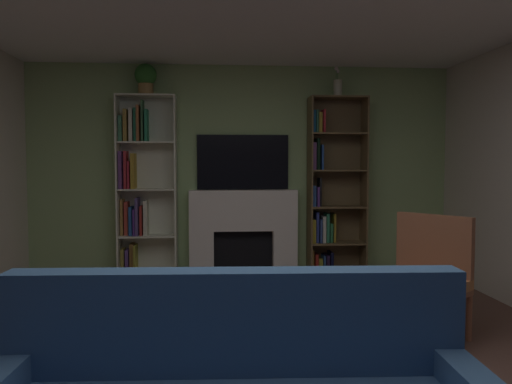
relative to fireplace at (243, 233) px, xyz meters
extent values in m
cube|color=#96B775|center=(0.00, 0.14, 0.71)|extent=(5.13, 0.06, 2.54)
cube|color=white|center=(-0.49, 0.00, -0.27)|extent=(0.29, 0.21, 0.59)
cube|color=white|center=(0.49, 0.00, -0.27)|extent=(0.29, 0.21, 0.59)
cube|color=white|center=(0.00, 0.00, 0.27)|extent=(1.27, 0.21, 0.48)
cube|color=black|center=(0.00, 0.07, -0.27)|extent=(0.70, 0.08, 0.59)
cube|color=#5E5A5A|center=(0.00, -0.25, -0.54)|extent=(1.37, 0.30, 0.03)
cube|color=black|center=(0.00, 0.08, 0.83)|extent=(1.08, 0.06, 0.65)
cube|color=silver|center=(-1.44, -0.03, 0.52)|extent=(0.02, 0.28, 2.16)
cube|color=silver|center=(-0.79, -0.03, 0.52)|extent=(0.02, 0.28, 2.16)
cube|color=silver|center=(-1.11, 0.10, 0.52)|extent=(0.67, 0.02, 2.16)
cube|color=silver|center=(-1.11, -0.03, -0.55)|extent=(0.64, 0.28, 0.02)
cube|color=olive|center=(-1.40, 0.00, -0.36)|extent=(0.04, 0.18, 0.37)
cube|color=#563B78|center=(-1.35, 0.00, -0.36)|extent=(0.04, 0.19, 0.36)
cube|color=brown|center=(-1.29, 0.00, -0.33)|extent=(0.04, 0.18, 0.43)
cube|color=olive|center=(-1.26, -0.02, -0.33)|extent=(0.02, 0.22, 0.41)
cube|color=silver|center=(-1.11, -0.03, -0.02)|extent=(0.64, 0.28, 0.02)
cube|color=olive|center=(-1.40, 0.01, 0.20)|extent=(0.03, 0.17, 0.42)
cube|color=#A9372C|center=(-1.35, 0.01, 0.18)|extent=(0.04, 0.16, 0.39)
cube|color=#214D8F|center=(-1.30, -0.01, 0.16)|extent=(0.04, 0.20, 0.33)
cube|color=#4A2877|center=(-1.26, -0.02, 0.14)|extent=(0.02, 0.23, 0.31)
cube|color=#4F3F76|center=(-1.22, -0.03, 0.21)|extent=(0.03, 0.24, 0.43)
cube|color=#A82A22|center=(-1.18, -0.01, 0.16)|extent=(0.03, 0.20, 0.34)
cube|color=beige|center=(-1.13, -0.01, 0.19)|extent=(0.04, 0.21, 0.40)
cube|color=silver|center=(-1.11, -0.03, 0.52)|extent=(0.64, 0.28, 0.02)
cube|color=#5F3770|center=(-1.40, -0.03, 0.74)|extent=(0.04, 0.23, 0.43)
cube|color=#B62F34|center=(-1.35, 0.00, 0.75)|extent=(0.03, 0.19, 0.43)
cube|color=#A72536|center=(-1.31, -0.01, 0.69)|extent=(0.02, 0.21, 0.32)
cube|color=#A48027|center=(-1.27, -0.01, 0.73)|extent=(0.04, 0.21, 0.40)
cube|color=silver|center=(-1.11, -0.03, 1.06)|extent=(0.64, 0.28, 0.02)
cube|color=#3C7553|center=(-1.40, -0.01, 1.21)|extent=(0.04, 0.20, 0.29)
cube|color=olive|center=(-1.34, -0.01, 1.25)|extent=(0.04, 0.21, 0.37)
cube|color=beige|center=(-1.29, 0.00, 1.26)|extent=(0.04, 0.19, 0.38)
cube|color=#206B4A|center=(-1.24, 0.00, 1.26)|extent=(0.03, 0.18, 0.38)
cube|color=#985530|center=(-1.20, -0.02, 1.27)|extent=(0.03, 0.22, 0.41)
cube|color=#386640|center=(-1.16, 0.00, 1.31)|extent=(0.02, 0.17, 0.47)
cube|color=#237853|center=(-1.11, 0.01, 1.25)|extent=(0.03, 0.17, 0.37)
cube|color=silver|center=(-1.11, -0.03, 1.59)|extent=(0.64, 0.28, 0.02)
cube|color=brown|center=(0.79, -0.05, 0.52)|extent=(0.02, 0.32, 2.16)
cube|color=brown|center=(1.44, -0.05, 0.52)|extent=(0.02, 0.32, 2.16)
cube|color=brown|center=(1.11, 0.10, 0.52)|extent=(0.67, 0.02, 2.16)
cube|color=brown|center=(1.11, -0.05, -0.55)|extent=(0.64, 0.32, 0.02)
cube|color=olive|center=(0.82, 0.00, -0.37)|extent=(0.03, 0.19, 0.33)
cube|color=#A4281E|center=(0.87, 0.00, -0.40)|extent=(0.04, 0.19, 0.28)
cube|color=olive|center=(0.91, -0.01, -0.43)|extent=(0.04, 0.20, 0.23)
cube|color=#2B4B88|center=(0.96, -0.01, -0.41)|extent=(0.02, 0.20, 0.26)
cube|color=black|center=(1.00, -0.02, -0.40)|extent=(0.04, 0.22, 0.27)
cube|color=black|center=(1.05, -0.02, -0.39)|extent=(0.03, 0.22, 0.30)
cube|color=brown|center=(1.11, -0.05, -0.13)|extent=(0.64, 0.32, 0.02)
cube|color=olive|center=(0.82, -0.03, 0.02)|extent=(0.04, 0.25, 0.28)
cube|color=navy|center=(0.87, -0.02, 0.06)|extent=(0.03, 0.21, 0.36)
cube|color=navy|center=(0.91, -0.02, 0.02)|extent=(0.02, 0.23, 0.28)
cube|color=beige|center=(0.95, -0.02, 0.04)|extent=(0.04, 0.23, 0.31)
cube|color=#2A7B55|center=(1.00, -0.01, 0.05)|extent=(0.04, 0.20, 0.34)
cube|color=#27683C|center=(1.04, 0.00, -0.01)|extent=(0.03, 0.19, 0.22)
cube|color=olive|center=(1.08, 0.00, 0.05)|extent=(0.02, 0.19, 0.34)
cube|color=brown|center=(1.11, -0.05, 0.30)|extent=(0.64, 0.32, 0.02)
cube|color=#2E4D8C|center=(0.82, -0.03, 0.44)|extent=(0.04, 0.24, 0.24)
cube|color=#533181|center=(0.87, -0.03, 0.43)|extent=(0.03, 0.25, 0.23)
cube|color=black|center=(0.91, 0.00, 0.48)|extent=(0.02, 0.18, 0.33)
cube|color=brown|center=(1.11, -0.05, 0.74)|extent=(0.64, 0.32, 0.02)
cube|color=#683F6E|center=(0.82, -0.03, 0.90)|extent=(0.04, 0.25, 0.32)
cube|color=black|center=(0.88, -0.02, 0.93)|extent=(0.03, 0.22, 0.37)
cube|color=#244995|center=(0.92, -0.02, 0.89)|extent=(0.02, 0.23, 0.29)
cube|color=brown|center=(1.11, -0.05, 1.17)|extent=(0.64, 0.32, 0.02)
cube|color=#195484|center=(0.82, -0.02, 1.31)|extent=(0.03, 0.23, 0.26)
cube|color=#347353|center=(0.86, -0.02, 1.31)|extent=(0.02, 0.23, 0.27)
cube|color=olive|center=(0.90, -0.01, 1.30)|extent=(0.04, 0.21, 0.24)
cube|color=red|center=(0.94, -0.01, 1.31)|extent=(0.03, 0.21, 0.27)
cube|color=brown|center=(1.11, -0.05, 1.59)|extent=(0.64, 0.32, 0.02)
cylinder|color=#A07B44|center=(-1.11, -0.04, 1.66)|extent=(0.17, 0.17, 0.13)
sphere|color=#2C6B28|center=(-1.11, -0.04, 1.83)|extent=(0.25, 0.25, 0.25)
cylinder|color=beige|center=(1.11, -0.04, 1.70)|extent=(0.10, 0.10, 0.20)
cylinder|color=#4C7F3F|center=(1.09, -0.05, 1.86)|extent=(0.01, 0.01, 0.13)
sphere|color=silver|center=(1.09, -0.05, 1.93)|extent=(0.05, 0.05, 0.05)
cylinder|color=#4C7F3F|center=(1.11, -0.04, 1.85)|extent=(0.01, 0.01, 0.10)
sphere|color=silver|center=(1.11, -0.04, 1.90)|extent=(0.04, 0.04, 0.04)
cube|color=#3C618D|center=(-0.25, -3.65, 0.10)|extent=(2.08, 0.26, 0.48)
cylinder|color=brown|center=(1.63, -2.22, -0.36)|extent=(0.04, 0.04, 0.40)
cylinder|color=brown|center=(1.26, -1.74, -0.36)|extent=(0.04, 0.04, 0.40)
cylinder|color=brown|center=(1.17, -2.57, -0.36)|extent=(0.04, 0.04, 0.40)
cylinder|color=brown|center=(0.80, -2.09, -0.36)|extent=(0.04, 0.04, 0.40)
cube|color=#BB7743|center=(1.22, -2.16, -0.12)|extent=(0.89, 0.89, 0.08)
cube|color=brown|center=(1.22, -2.16, -0.18)|extent=(0.89, 0.89, 0.04)
cube|color=brown|center=(1.44, -1.99, 0.13)|extent=(0.44, 0.55, 0.56)
camera|label=1|loc=(-0.34, -5.93, 0.83)|focal=35.44mm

